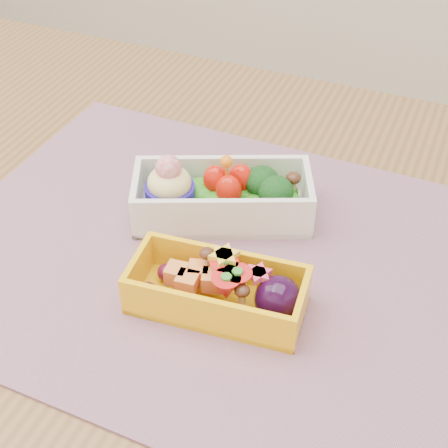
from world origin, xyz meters
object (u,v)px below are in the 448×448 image
at_px(table, 174,328).
at_px(bento_white, 221,196).
at_px(bento_yellow, 221,289).
at_px(placemat, 215,256).

distance_m(table, bento_white, 0.15).
bearing_deg(bento_yellow, placemat, 112.57).
xyz_separation_m(table, placemat, (0.04, 0.02, 0.10)).
height_order(placemat, bento_white, bento_white).
relative_size(placemat, bento_white, 2.72).
bearing_deg(bento_yellow, table, 145.76).
bearing_deg(table, placemat, 27.73).
bearing_deg(bento_white, placemat, -96.49).
distance_m(table, bento_yellow, 0.15).
height_order(placemat, bento_yellow, bento_yellow).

